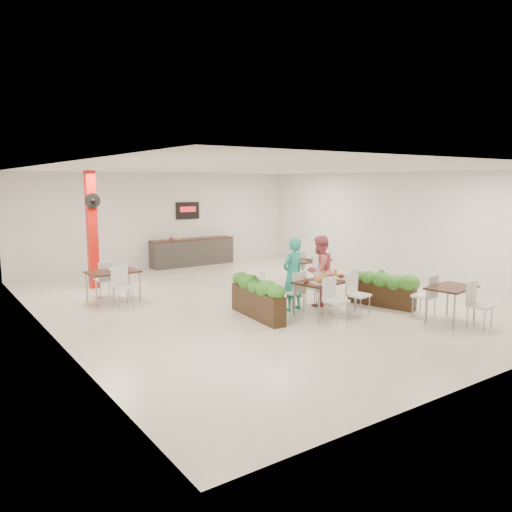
{
  "coord_description": "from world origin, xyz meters",
  "views": [
    {
      "loc": [
        -7.03,
        -9.83,
        2.88
      ],
      "look_at": [
        -0.16,
        0.07,
        1.1
      ],
      "focal_mm": 35.0,
      "sensor_mm": 36.0,
      "label": 1
    }
  ],
  "objects_px": {
    "diner_man": "(293,274)",
    "planter_left": "(257,294)",
    "main_table": "(325,285)",
    "side_table_a": "(113,276)",
    "red_column": "(92,229)",
    "side_table_c": "(451,293)",
    "service_counter": "(192,251)",
    "diner_woman": "(319,271)",
    "planter_right": "(382,286)",
    "side_table_b": "(309,264)"
  },
  "relations": [
    {
      "from": "red_column",
      "to": "diner_woman",
      "type": "relative_size",
      "value": 1.93
    },
    {
      "from": "diner_woman",
      "to": "side_table_b",
      "type": "xyz_separation_m",
      "value": [
        1.24,
        1.81,
        -0.21
      ]
    },
    {
      "from": "planter_left",
      "to": "side_table_c",
      "type": "distance_m",
      "value": 4.04
    },
    {
      "from": "diner_man",
      "to": "planter_right",
      "type": "distance_m",
      "value": 2.16
    },
    {
      "from": "planter_right",
      "to": "side_table_b",
      "type": "relative_size",
      "value": 1.02
    },
    {
      "from": "service_counter",
      "to": "diner_man",
      "type": "bearing_deg",
      "value": -98.48
    },
    {
      "from": "service_counter",
      "to": "planter_right",
      "type": "relative_size",
      "value": 1.81
    },
    {
      "from": "red_column",
      "to": "diner_man",
      "type": "relative_size",
      "value": 1.94
    },
    {
      "from": "diner_woman",
      "to": "side_table_a",
      "type": "distance_m",
      "value": 5.0
    },
    {
      "from": "red_column",
      "to": "side_table_a",
      "type": "xyz_separation_m",
      "value": [
        -0.1,
        -1.84,
        -1.01
      ]
    },
    {
      "from": "red_column",
      "to": "main_table",
      "type": "relative_size",
      "value": 1.79
    },
    {
      "from": "side_table_a",
      "to": "planter_right",
      "type": "bearing_deg",
      "value": -41.31
    },
    {
      "from": "side_table_b",
      "to": "planter_right",
      "type": "bearing_deg",
      "value": -92.61
    },
    {
      "from": "main_table",
      "to": "service_counter",
      "type": "bearing_deg",
      "value": 85.2
    },
    {
      "from": "main_table",
      "to": "side_table_a",
      "type": "bearing_deg",
      "value": 132.29
    },
    {
      "from": "red_column",
      "to": "side_table_a",
      "type": "relative_size",
      "value": 1.96
    },
    {
      "from": "side_table_b",
      "to": "side_table_c",
      "type": "height_order",
      "value": "same"
    },
    {
      "from": "red_column",
      "to": "diner_woman",
      "type": "bearing_deg",
      "value": -52.89
    },
    {
      "from": "main_table",
      "to": "diner_woman",
      "type": "relative_size",
      "value": 1.08
    },
    {
      "from": "planter_left",
      "to": "side_table_c",
      "type": "bearing_deg",
      "value": -39.33
    },
    {
      "from": "main_table",
      "to": "side_table_a",
      "type": "height_order",
      "value": "same"
    },
    {
      "from": "diner_man",
      "to": "planter_right",
      "type": "height_order",
      "value": "diner_man"
    },
    {
      "from": "diner_man",
      "to": "diner_woman",
      "type": "xyz_separation_m",
      "value": [
        0.8,
        0.0,
        0.0
      ]
    },
    {
      "from": "red_column",
      "to": "main_table",
      "type": "distance_m",
      "value": 6.65
    },
    {
      "from": "side_table_a",
      "to": "diner_man",
      "type": "bearing_deg",
      "value": -47.87
    },
    {
      "from": "main_table",
      "to": "side_table_c",
      "type": "bearing_deg",
      "value": -49.62
    },
    {
      "from": "planter_left",
      "to": "diner_man",
      "type": "bearing_deg",
      "value": 4.67
    },
    {
      "from": "planter_right",
      "to": "side_table_a",
      "type": "bearing_deg",
      "value": 140.83
    },
    {
      "from": "main_table",
      "to": "diner_woman",
      "type": "bearing_deg",
      "value": 58.08
    },
    {
      "from": "diner_man",
      "to": "side_table_c",
      "type": "xyz_separation_m",
      "value": [
        2.08,
        -2.64,
        -0.21
      ]
    },
    {
      "from": "planter_right",
      "to": "side_table_b",
      "type": "bearing_deg",
      "value": 87.6
    },
    {
      "from": "planter_right",
      "to": "side_table_a",
      "type": "relative_size",
      "value": 1.01
    },
    {
      "from": "service_counter",
      "to": "side_table_b",
      "type": "distance_m",
      "value": 5.15
    },
    {
      "from": "diner_man",
      "to": "diner_woman",
      "type": "relative_size",
      "value": 1.0
    },
    {
      "from": "diner_woman",
      "to": "diner_man",
      "type": "bearing_deg",
      "value": -9.03
    },
    {
      "from": "red_column",
      "to": "planter_right",
      "type": "relative_size",
      "value": 1.93
    },
    {
      "from": "service_counter",
      "to": "diner_woman",
      "type": "height_order",
      "value": "service_counter"
    },
    {
      "from": "service_counter",
      "to": "planter_left",
      "type": "xyz_separation_m",
      "value": [
        -2.06,
        -6.94,
        0.02
      ]
    },
    {
      "from": "diner_man",
      "to": "side_table_b",
      "type": "bearing_deg",
      "value": -147.41
    },
    {
      "from": "main_table",
      "to": "side_table_c",
      "type": "relative_size",
      "value": 1.08
    },
    {
      "from": "diner_man",
      "to": "planter_left",
      "type": "distance_m",
      "value": 1.09
    },
    {
      "from": "side_table_b",
      "to": "side_table_c",
      "type": "relative_size",
      "value": 0.97
    },
    {
      "from": "side_table_a",
      "to": "main_table",
      "type": "bearing_deg",
      "value": -49.85
    },
    {
      "from": "red_column",
      "to": "side_table_c",
      "type": "height_order",
      "value": "red_column"
    },
    {
      "from": "red_column",
      "to": "planter_left",
      "type": "relative_size",
      "value": 1.65
    },
    {
      "from": "service_counter",
      "to": "red_column",
      "type": "bearing_deg",
      "value": -155.0
    },
    {
      "from": "service_counter",
      "to": "main_table",
      "type": "relative_size",
      "value": 1.67
    },
    {
      "from": "red_column",
      "to": "side_table_a",
      "type": "height_order",
      "value": "red_column"
    },
    {
      "from": "diner_man",
      "to": "side_table_c",
      "type": "height_order",
      "value": "diner_man"
    },
    {
      "from": "main_table",
      "to": "side_table_b",
      "type": "relative_size",
      "value": 1.1
    }
  ]
}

